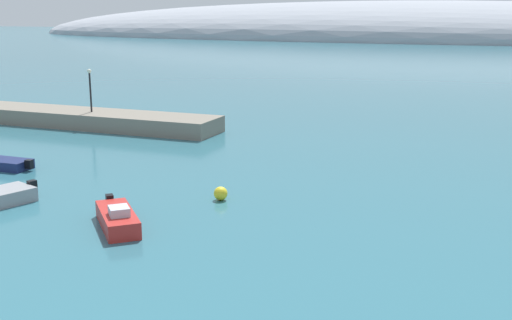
% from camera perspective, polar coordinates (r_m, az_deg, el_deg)
% --- Properties ---
extents(breakwater_rocks, '(28.01, 4.75, 1.35)m').
position_cam_1_polar(breakwater_rocks, '(58.89, -16.23, 3.68)').
color(breakwater_rocks, gray).
rests_on(breakwater_rocks, ground).
extents(distant_ridge, '(305.28, 79.24, 26.25)m').
position_cam_1_polar(distant_ridge, '(236.91, 12.80, 10.55)').
color(distant_ridge, '#999EA8').
rests_on(distant_ridge, ground).
extents(motorboat_red_outer, '(3.95, 4.06, 1.20)m').
position_cam_1_polar(motorboat_red_outer, '(30.68, -12.28, -5.12)').
color(motorboat_red_outer, red).
rests_on(motorboat_red_outer, water).
extents(mooring_buoy_yellow, '(0.74, 0.74, 0.74)m').
position_cam_1_polar(mooring_buoy_yellow, '(34.26, -3.18, -3.00)').
color(mooring_buoy_yellow, yellow).
rests_on(mooring_buoy_yellow, water).
extents(harbor_lamp_post, '(0.36, 0.36, 3.70)m').
position_cam_1_polar(harbor_lamp_post, '(56.83, -14.60, 6.50)').
color(harbor_lamp_post, black).
rests_on(harbor_lamp_post, breakwater_rocks).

